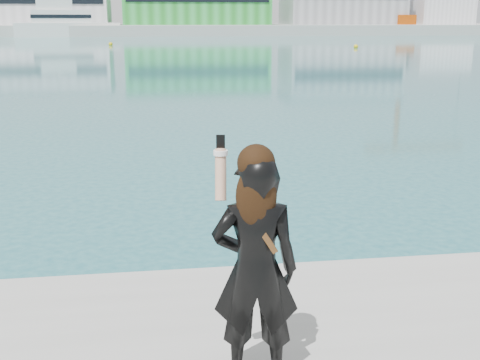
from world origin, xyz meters
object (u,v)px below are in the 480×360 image
object	(u,v)px
motor_yacht	(64,23)
buoy_far	(111,45)
woman	(255,263)
buoy_near	(356,48)

from	to	relation	value
motor_yacht	buoy_far	size ratio (longest dim) A/B	38.42
motor_yacht	woman	distance (m)	114.49
motor_yacht	woman	bearing A→B (deg)	-92.65
motor_yacht	buoy_near	bearing A→B (deg)	-63.53
motor_yacht	buoy_near	size ratio (longest dim) A/B	38.42
buoy_near	buoy_far	xyz separation A→B (m)	(-27.72, 10.85, 0.00)
buoy_near	woman	bearing A→B (deg)	-109.30
motor_yacht	buoy_far	xyz separation A→B (m)	(10.77, -39.53, -2.44)
buoy_far	woman	xyz separation A→B (m)	(5.69, -73.77, 1.62)
woman	buoy_near	bearing A→B (deg)	-102.20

